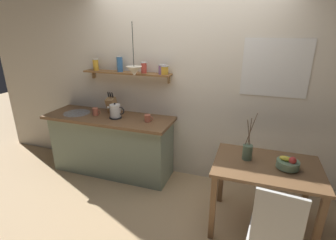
{
  "coord_description": "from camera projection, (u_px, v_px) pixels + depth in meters",
  "views": [
    {
      "loc": [
        0.88,
        -2.59,
        2.04
      ],
      "look_at": [
        -0.1,
        0.25,
        0.95
      ],
      "focal_mm": 27.08,
      "sensor_mm": 36.0,
      "label": 1
    }
  ],
  "objects": [
    {
      "name": "dining_chair_near",
      "position": [
        274.0,
        235.0,
        1.98
      ],
      "size": [
        0.44,
        0.45,
        0.97
      ],
      "color": "silver",
      "rests_on": "ground_plane"
    },
    {
      "name": "coffee_mug_spare",
      "position": [
        148.0,
        118.0,
        3.32
      ],
      "size": [
        0.12,
        0.08,
        0.1
      ],
      "color": "#C6664C",
      "rests_on": "kitchen_counter"
    },
    {
      "name": "back_wall",
      "position": [
        200.0,
        84.0,
        3.32
      ],
      "size": [
        6.8,
        0.11,
        2.7
      ],
      "color": "silver",
      "rests_on": "ground_plane"
    },
    {
      "name": "kitchen_counter",
      "position": [
        111.0,
        144.0,
        3.71
      ],
      "size": [
        1.83,
        0.63,
        0.88
      ],
      "color": "gray",
      "rests_on": "ground_plane"
    },
    {
      "name": "wall_shelf",
      "position": [
        132.0,
        70.0,
        3.41
      ],
      "size": [
        1.27,
        0.2,
        0.34
      ],
      "color": "brown"
    },
    {
      "name": "twig_vase",
      "position": [
        247.0,
        151.0,
        2.59
      ],
      "size": [
        0.1,
        0.1,
        0.51
      ],
      "color": "#567056",
      "rests_on": "dining_table"
    },
    {
      "name": "ground_plane",
      "position": [
        169.0,
        196.0,
        3.27
      ],
      "size": [
        14.0,
        14.0,
        0.0
      ],
      "primitive_type": "plane",
      "color": "tan"
    },
    {
      "name": "fruit_bowl",
      "position": [
        288.0,
        163.0,
        2.42
      ],
      "size": [
        0.21,
        0.21,
        0.14
      ],
      "color": "slate",
      "rests_on": "dining_table"
    },
    {
      "name": "dining_table",
      "position": [
        265.0,
        175.0,
        2.55
      ],
      "size": [
        1.03,
        0.73,
        0.77
      ],
      "color": "brown",
      "rests_on": "ground_plane"
    },
    {
      "name": "electric_kettle",
      "position": [
        115.0,
        111.0,
        3.45
      ],
      "size": [
        0.25,
        0.17,
        0.21
      ],
      "color": "black",
      "rests_on": "kitchen_counter"
    },
    {
      "name": "coffee_mug_by_sink",
      "position": [
        96.0,
        112.0,
        3.57
      ],
      "size": [
        0.13,
        0.08,
        0.11
      ],
      "color": "#C6664C",
      "rests_on": "kitchen_counter"
    },
    {
      "name": "pendant_lamp",
      "position": [
        134.0,
        70.0,
        3.17
      ],
      "size": [
        0.2,
        0.2,
        0.63
      ],
      "color": "black"
    },
    {
      "name": "knife_block",
      "position": [
        112.0,
        105.0,
        3.63
      ],
      "size": [
        0.11,
        0.18,
        0.32
      ],
      "color": "tan",
      "rests_on": "kitchen_counter"
    }
  ]
}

